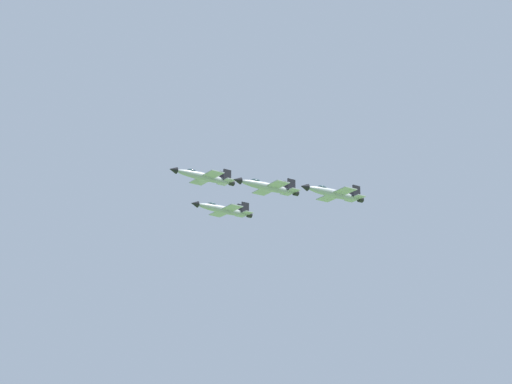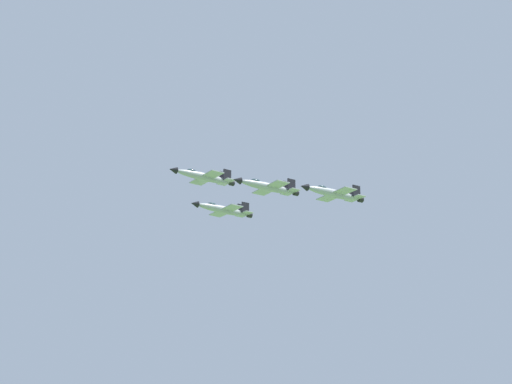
{
  "view_description": "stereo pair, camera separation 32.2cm",
  "coord_description": "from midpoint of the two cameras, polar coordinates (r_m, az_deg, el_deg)",
  "views": [
    {
      "loc": [
        -3.85,
        -162.82,
        69.36
      ],
      "look_at": [
        -15.79,
        26.86,
        135.0
      ],
      "focal_mm": 56.06,
      "sensor_mm": 36.0,
      "label": 1
    },
    {
      "loc": [
        -3.53,
        -162.8,
        69.36
      ],
      "look_at": [
        -15.79,
        26.86,
        135.0
      ],
      "focal_mm": 56.06,
      "sensor_mm": 36.0,
      "label": 2
    }
  ],
  "objects": [
    {
      "name": "jet_lead",
      "position": [
        200.17,
        -3.8,
        1.12
      ],
      "size": [
        16.08,
        13.7,
        3.94
      ],
      "rotation": [
        0.0,
        0.0,
        3.81
      ],
      "color": "#9EA3A8"
    },
    {
      "name": "jet_left_wingman",
      "position": [
        196.98,
        0.8,
        0.39
      ],
      "size": [
        16.63,
        13.7,
        4.03
      ],
      "rotation": [
        0.0,
        0.0,
        3.78
      ],
      "color": "#9EA3A8"
    },
    {
      "name": "jet_left_outer",
      "position": [
        195.43,
        5.5,
        -0.08
      ],
      "size": [
        16.61,
        13.77,
        4.03
      ],
      "rotation": [
        0.0,
        0.0,
        3.79
      ],
      "color": "#9EA3A8"
    },
    {
      "name": "jet_right_wingman",
      "position": [
        213.4,
        -2.41,
        -1.25
      ],
      "size": [
        16.34,
        14.03,
        4.01
      ],
      "rotation": [
        0.0,
        0.0,
        3.81
      ],
      "color": "#9EA3A8"
    }
  ]
}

